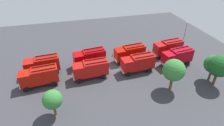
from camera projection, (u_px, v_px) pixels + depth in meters
name	position (u px, v px, depth m)	size (l,w,h in m)	color
ground_plane	(112.00, 68.00, 41.69)	(66.49, 66.49, 0.00)	#38383D
fire_truck_0	(168.00, 47.00, 45.60)	(7.40, 3.31, 3.88)	#AD0F10
fire_truck_1	(130.00, 53.00, 43.30)	(7.38, 3.26, 3.88)	#B50D04
fire_truck_2	(90.00, 57.00, 41.62)	(7.41, 3.36, 3.88)	#B10407
fire_truck_3	(42.00, 64.00, 39.12)	(7.36, 3.18, 3.88)	#B0120A
fire_truck_4	(177.00, 56.00, 41.89)	(7.44, 3.46, 3.88)	#AE0413
fire_truck_5	(138.00, 63.00, 39.65)	(7.33, 3.09, 3.88)	#B10F0C
fire_truck_6	(91.00, 69.00, 37.73)	(7.29, 2.98, 3.88)	#B3110D
fire_truck_7	(39.00, 76.00, 35.64)	(7.38, 3.23, 3.88)	#AE1208
firefighter_0	(149.00, 55.00, 44.92)	(0.48, 0.39, 1.67)	black
firefighter_1	(175.00, 68.00, 40.21)	(0.40, 0.48, 1.69)	black
tree_0	(214.00, 64.00, 36.24)	(3.55, 3.55, 5.50)	brown
tree_1	(219.00, 66.00, 34.58)	(4.14, 4.14, 6.41)	brown
tree_2	(174.00, 70.00, 33.60)	(4.06, 4.06, 6.30)	brown
tree_3	(52.00, 100.00, 28.68)	(3.11, 3.11, 4.82)	brown
traffic_cone_0	(53.00, 63.00, 43.04)	(0.42, 0.42, 0.60)	#F2600C
traffic_cone_1	(149.00, 51.00, 47.85)	(0.48, 0.48, 0.69)	#F2600C
traffic_cone_2	(113.00, 55.00, 46.04)	(0.48, 0.48, 0.69)	#F2600C
lamppost	(185.00, 32.00, 49.19)	(0.36, 0.36, 6.64)	slate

